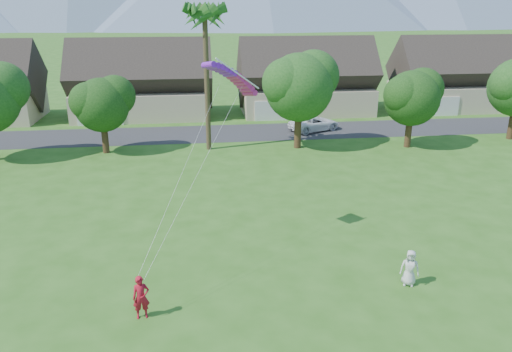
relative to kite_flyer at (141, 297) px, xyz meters
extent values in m
cube|color=#2D2D30|center=(5.63, 30.53, -0.96)|extent=(90.00, 7.00, 0.01)
imported|color=#AD1324|center=(0.00, 0.00, 0.00)|extent=(0.77, 0.57, 1.93)
imported|color=silver|center=(12.18, 1.09, -0.08)|extent=(1.01, 0.84, 1.77)
imported|color=white|center=(14.60, 30.53, -0.22)|extent=(5.94, 4.49, 1.50)
cube|color=beige|center=(-3.37, 39.53, 0.53)|extent=(15.00, 8.00, 3.00)
cube|color=#382D28|center=(-3.37, 39.53, 3.82)|extent=(15.75, 8.15, 8.15)
cube|color=silver|center=(-7.57, 35.47, 0.13)|extent=(4.80, 0.12, 2.20)
cube|color=beige|center=(15.63, 39.53, 0.53)|extent=(15.00, 8.00, 3.00)
cube|color=#382D28|center=(15.63, 39.53, 3.82)|extent=(15.75, 8.15, 8.15)
cube|color=silver|center=(11.43, 35.47, 0.13)|extent=(4.80, 0.12, 2.20)
cube|color=beige|center=(34.63, 39.53, 0.53)|extent=(15.00, 8.00, 3.00)
cube|color=#382D28|center=(34.63, 39.53, 3.82)|extent=(15.75, 8.15, 8.15)
cube|color=silver|center=(30.43, 35.47, 0.13)|extent=(4.80, 0.12, 2.20)
cylinder|color=#47301C|center=(-5.37, 25.03, 0.12)|extent=(0.56, 0.56, 2.18)
sphere|color=#214916|center=(-5.37, 25.03, 3.25)|extent=(4.62, 4.62, 4.62)
cylinder|color=#47301C|center=(11.63, 24.53, 0.44)|extent=(0.62, 0.62, 2.82)
sphere|color=#214916|center=(11.63, 24.53, 4.49)|extent=(5.98, 5.98, 5.98)
cylinder|color=#47301C|center=(21.63, 23.53, 0.19)|extent=(0.58, 0.58, 2.30)
sphere|color=#214916|center=(21.63, 23.53, 3.50)|extent=(4.90, 4.90, 4.90)
cylinder|color=#47301C|center=(32.63, 25.03, 0.31)|extent=(0.60, 0.60, 2.56)
cylinder|color=#4C3D26|center=(3.63, 25.03, 5.03)|extent=(0.44, 0.44, 12.00)
sphere|color=#286021|center=(3.63, 25.03, 11.33)|extent=(3.00, 3.00, 3.00)
cube|color=purple|center=(3.71, 6.88, 8.14)|extent=(1.76, 1.49, 0.50)
cube|color=#C72575|center=(5.20, 6.88, 8.14)|extent=(1.76, 1.49, 0.50)
camera|label=1|loc=(2.58, -18.34, 11.66)|focal=35.00mm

